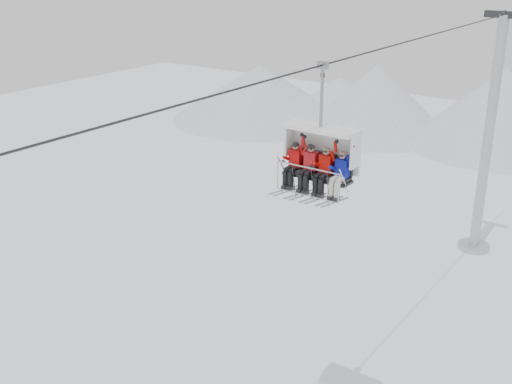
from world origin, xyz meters
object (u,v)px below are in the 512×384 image
Objects in this scene: skier_center_left at (309,166)px; skier_far_right at (340,173)px; skier_far_left at (294,163)px; lift_tower_right at (486,155)px; chairlift_carrier at (322,150)px; skier_center_right at (324,169)px.

skier_center_left is 1.00× the size of skier_far_right.
lift_tower_right is at bearing 87.53° from skier_far_left.
lift_tower_right is at bearing 92.53° from skier_far_right.
skier_center_right is (0.28, -0.30, -0.47)m from chairlift_carrier.
chairlift_carrier is at bearing 132.70° from skier_center_right.
lift_tower_right reaches higher than skier_far_right.
skier_far_right is (0.83, -18.82, 4.41)m from lift_tower_right.
skier_far_left is 1.64m from skier_far_right.
skier_far_left is 1.00× the size of skier_center_left.
skier_far_right is at bearing -0.29° from skier_center_left.
skier_far_left is (-0.81, -18.82, 4.41)m from lift_tower_right.
lift_tower_right reaches higher than skier_far_left.
lift_tower_right is 19.15m from chairlift_carrier.
skier_center_left is at bearing 179.96° from skier_center_right.
chairlift_carrier is 2.36× the size of skier_far_right.
skier_center_left is (0.56, 0.00, 0.01)m from skier_far_left.
skier_center_left reaches higher than skier_center_right.
skier_center_left is 1.00× the size of skier_center_right.
skier_center_right is at bearing -47.30° from chairlift_carrier.
chairlift_carrier is 2.36× the size of skier_far_left.
skier_center_right is at bearing -89.14° from lift_tower_right.
chairlift_carrier is at bearing 159.59° from skier_far_right.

